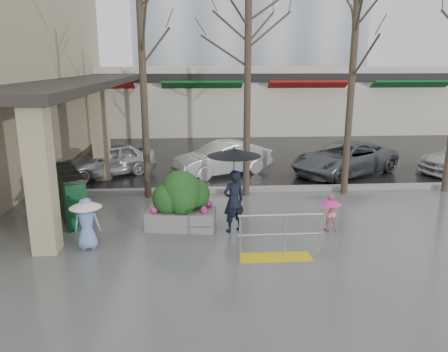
{
  "coord_description": "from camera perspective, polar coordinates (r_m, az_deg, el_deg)",
  "views": [
    {
      "loc": [
        -0.46,
        -10.12,
        4.24
      ],
      "look_at": [
        0.3,
        1.15,
        1.3
      ],
      "focal_mm": 35.0,
      "sensor_mm": 36.0,
      "label": 1
    }
  ],
  "objects": [
    {
      "name": "tree_west",
      "position": [
        13.83,
        -10.79,
        17.85
      ],
      "size": [
        3.2,
        3.2,
        6.8
      ],
      "color": "#382B21",
      "rests_on": "ground"
    },
    {
      "name": "car_b",
      "position": [
        16.96,
        -0.19,
        2.3
      ],
      "size": [
        4.02,
        2.88,
        1.26
      ],
      "primitive_type": "imported",
      "rotation": [
        0.0,
        0.0,
        -1.12
      ],
      "color": "silver",
      "rests_on": "ground"
    },
    {
      "name": "tree_mideast",
      "position": [
        14.6,
        16.68,
        16.44
      ],
      "size": [
        3.2,
        3.2,
        6.5
      ],
      "color": "#382B21",
      "rests_on": "ground"
    },
    {
      "name": "car_c",
      "position": [
        17.63,
        15.45,
        2.24
      ],
      "size": [
        4.96,
        4.12,
        1.26
      ],
      "primitive_type": "imported",
      "rotation": [
        0.0,
        0.0,
        -1.03
      ],
      "color": "#55585C",
      "rests_on": "ground"
    },
    {
      "name": "street_asphalt",
      "position": [
        32.4,
        -3.07,
        7.05
      ],
      "size": [
        120.0,
        36.0,
        0.01
      ],
      "primitive_type": "cube",
      "color": "black",
      "rests_on": "ground"
    },
    {
      "name": "child_blue",
      "position": [
        10.65,
        -17.53,
        -5.3
      ],
      "size": [
        0.75,
        0.75,
        1.24
      ],
      "rotation": [
        0.0,
        0.0,
        3.14
      ],
      "color": "#7490CF",
      "rests_on": "ground"
    },
    {
      "name": "woman",
      "position": [
        10.98,
        1.3,
        -0.33
      ],
      "size": [
        1.37,
        1.37,
        2.22
      ],
      "rotation": [
        0.0,
        0.0,
        3.57
      ],
      "color": "black",
      "rests_on": "ground"
    },
    {
      "name": "car_a",
      "position": [
        17.32,
        -15.09,
        2.05
      ],
      "size": [
        3.92,
        3.24,
        1.26
      ],
      "primitive_type": "imported",
      "rotation": [
        0.0,
        0.0,
        -1.01
      ],
      "color": "#A9A9AE",
      "rests_on": "ground"
    },
    {
      "name": "tree_midwest",
      "position": [
        13.86,
        3.18,
        18.68
      ],
      "size": [
        3.2,
        3.2,
        7.0
      ],
      "color": "#382B21",
      "rests_on": "ground"
    },
    {
      "name": "storefront_row",
      "position": [
        28.28,
        1.14,
        10.07
      ],
      "size": [
        34.0,
        6.74,
        4.0
      ],
      "color": "beige",
      "rests_on": "ground"
    },
    {
      "name": "canopy_slab",
      "position": [
        18.64,
        -17.75,
        12.02
      ],
      "size": [
        2.8,
        18.0,
        0.25
      ],
      "primitive_type": "cube",
      "color": "#2D2823",
      "rests_on": "pillar_front"
    },
    {
      "name": "pillar_back",
      "position": [
        16.67,
        -15.82,
        5.45
      ],
      "size": [
        0.55,
        0.55,
        3.5
      ],
      "primitive_type": "cube",
      "color": "tan",
      "rests_on": "ground"
    },
    {
      "name": "planter",
      "position": [
        11.46,
        -5.59,
        -3.25
      ],
      "size": [
        1.88,
        1.12,
        1.56
      ],
      "rotation": [
        0.0,
        0.0,
        -0.13
      ],
      "color": "slate",
      "rests_on": "ground"
    },
    {
      "name": "child_pink",
      "position": [
        11.65,
        13.66,
        -4.24
      ],
      "size": [
        0.56,
        0.56,
        0.98
      ],
      "rotation": [
        0.0,
        0.0,
        2.98
      ],
      "color": "pink",
      "rests_on": "ground"
    },
    {
      "name": "handrail",
      "position": [
        9.89,
        7.13,
        -8.52
      ],
      "size": [
        1.9,
        0.5,
        1.03
      ],
      "color": "yellow",
      "rests_on": "ground"
    },
    {
      "name": "ground",
      "position": [
        10.98,
        -1.19,
        -8.12
      ],
      "size": [
        120.0,
        120.0,
        0.0
      ],
      "primitive_type": "plane",
      "color": "#51514F",
      "rests_on": "ground"
    },
    {
      "name": "news_boxes",
      "position": [
        12.93,
        -19.54,
        -2.26
      ],
      "size": [
        1.49,
        2.44,
        1.36
      ],
      "rotation": [
        0.0,
        0.0,
        0.42
      ],
      "color": "#0D3C1E",
      "rests_on": "ground"
    },
    {
      "name": "pillar_front",
      "position": [
        10.51,
        -22.85,
        -0.27
      ],
      "size": [
        0.55,
        0.55,
        3.5
      ],
      "primitive_type": "cube",
      "color": "tan",
      "rests_on": "ground"
    },
    {
      "name": "curb",
      "position": [
        14.73,
        -1.93,
        -1.85
      ],
      "size": [
        120.0,
        0.3,
        0.15
      ],
      "primitive_type": "cube",
      "color": "gray",
      "rests_on": "ground"
    }
  ]
}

